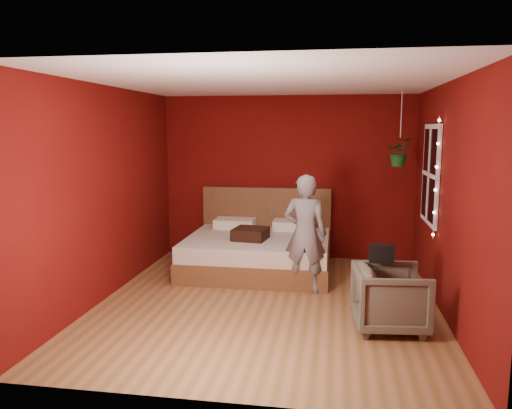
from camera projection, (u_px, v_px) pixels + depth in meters
name	position (u px, v px, depth m)	size (l,w,h in m)	color
floor	(268.00, 303.00, 6.02)	(4.50, 4.50, 0.00)	#9C653E
room_walls	(268.00, 164.00, 5.76)	(4.04, 4.54, 2.62)	#5D0E09
window	(430.00, 174.00, 6.36)	(0.05, 0.97, 1.27)	white
fairy_lights	(436.00, 178.00, 5.85)	(0.04, 0.04, 1.45)	silver
bed	(259.00, 250.00, 7.40)	(2.07, 1.76, 1.14)	brown
person	(305.00, 234.00, 6.32)	(0.55, 0.36, 1.52)	slate
armchair	(391.00, 298.00, 5.18)	(0.72, 0.74, 0.67)	#5F5B4B
handbag	(382.00, 254.00, 5.30)	(0.26, 0.13, 0.19)	black
throw_pillow	(250.00, 234.00, 7.09)	(0.45, 0.45, 0.16)	black
hanging_plant	(400.00, 152.00, 6.87)	(0.41, 0.37, 1.04)	silver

